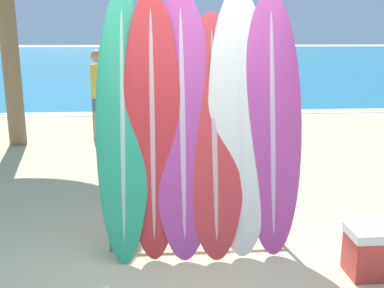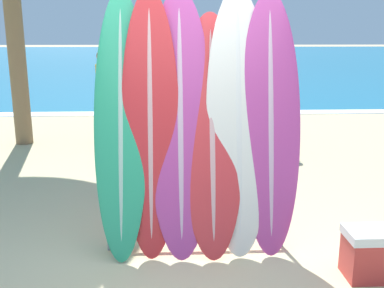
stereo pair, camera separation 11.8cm
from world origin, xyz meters
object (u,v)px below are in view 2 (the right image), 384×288
person_near_water (104,91)px  cooler_box (379,253)px  surfboard_slot_0 (121,123)px  surfboard_slot_3 (212,134)px  person_mid_beach (148,116)px  surfboard_rack (196,205)px  surfboard_slot_1 (150,124)px  surfboard_slot_4 (239,122)px  surfboard_slot_5 (270,124)px  person_far_left (229,91)px  person_far_right (265,98)px  surfboard_slot_2 (181,122)px

person_near_water → cooler_box: size_ratio=2.99×
surfboard_slot_0 → person_near_water: surfboard_slot_0 is taller
surfboard_slot_0 → surfboard_slot_3: size_ratio=1.09×
person_mid_beach → cooler_box: (1.99, -2.60, -0.69)m
surfboard_slot_0 → surfboard_slot_3: 0.82m
surfboard_rack → surfboard_slot_1: bearing=170.6°
surfboard_slot_4 → surfboard_slot_5: 0.29m
surfboard_slot_0 → surfboard_slot_1: (0.26, -0.02, -0.00)m
surfboard_slot_4 → person_far_left: bearing=83.6°
surfboard_slot_1 → person_far_right: (1.87, 3.96, -0.33)m
surfboard_slot_1 → person_far_left: surfboard_slot_1 is taller
surfboard_rack → person_mid_beach: size_ratio=1.00×
person_far_left → person_near_water: bearing=-14.1°
surfboard_slot_2 → surfboard_slot_3: surfboard_slot_2 is taller
surfboard_slot_4 → surfboard_slot_2: bearing=178.0°
surfboard_slot_2 → person_mid_beach: size_ratio=1.43×
surfboard_slot_1 → person_mid_beach: surfboard_slot_1 is taller
surfboard_slot_4 → person_far_right: size_ratio=1.52×
surfboard_slot_1 → person_far_left: 5.24m
surfboard_slot_4 → person_far_left: surfboard_slot_4 is taller
surfboard_slot_2 → cooler_box: bearing=-22.7°
surfboard_rack → surfboard_slot_4: size_ratio=0.69×
surfboard_slot_3 → person_mid_beach: size_ratio=1.31×
person_near_water → surfboard_slot_2: bearing=-62.8°
surfboard_slot_2 → surfboard_slot_3: size_ratio=1.09×
surfboard_slot_2 → person_near_water: 4.67m
surfboard_slot_4 → person_mid_beach: size_ratio=1.44×
surfboard_slot_5 → surfboard_slot_0: bearing=178.8°
surfboard_slot_2 → person_far_right: surfboard_slot_2 is taller
surfboard_slot_2 → cooler_box: (1.60, -0.67, -0.97)m
surfboard_slot_3 → surfboard_slot_4: (0.24, 0.01, 0.11)m
person_near_water → person_mid_beach: 2.71m
surfboard_slot_0 → surfboard_slot_2: size_ratio=1.00×
person_far_left → surfboard_rack: bearing=52.3°
person_near_water → person_far_left: person_near_water is taller
surfboard_slot_1 → surfboard_slot_4: (0.79, 0.00, 0.01)m
surfboard_slot_4 → cooler_box: surfboard_slot_4 is taller
surfboard_slot_1 → person_far_right: surfboard_slot_1 is taller
surfboard_slot_5 → cooler_box: bearing=-38.8°
surfboard_slot_0 → surfboard_slot_3: (0.81, -0.03, -0.10)m
surfboard_slot_4 → person_near_water: surfboard_slot_4 is taller
person_far_left → surfboard_slot_2: bearing=50.6°
surfboard_slot_4 → cooler_box: 1.60m
surfboard_rack → surfboard_slot_2: bearing=147.4°
person_mid_beach → person_near_water: bearing=68.8°
surfboard_slot_3 → surfboard_slot_4: bearing=2.4°
surfboard_slot_1 → surfboard_slot_2: surfboard_slot_2 is taller
surfboard_slot_1 → person_far_left: (1.36, 5.05, -0.35)m
surfboard_slot_2 → surfboard_slot_5: size_ratio=1.01×
surfboard_slot_4 → person_near_water: bearing=112.3°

